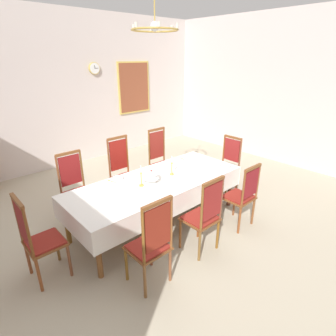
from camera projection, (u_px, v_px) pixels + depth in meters
The scene contains 24 objects.
ground at pixel (152, 219), 4.66m from camera, with size 8.20×6.65×0.04m, color #B5AB92.
back_wall at pixel (57, 92), 6.28m from camera, with size 8.20×0.08×3.54m, color beige.
right_wall at pixel (284, 91), 6.56m from camera, with size 0.08×6.65×3.54m, color beige.
dining_table at pixel (157, 184), 4.28m from camera, with size 2.83×1.11×0.75m.
tablecloth at pixel (157, 184), 4.28m from camera, with size 2.85×1.13×0.33m.
chair_south_a at pixel (151, 243), 3.09m from camera, with size 0.44×0.42×1.17m.
chair_north_a at pixel (76, 187), 4.41m from camera, with size 0.44×0.42×1.15m.
chair_south_b at pixel (204, 215), 3.66m from camera, with size 0.44×0.42×1.13m.
chair_north_b at pixel (123, 171), 4.96m from camera, with size 0.44×0.42×1.23m.
chair_south_c at pixel (242, 195), 4.23m from camera, with size 0.44×0.42×1.06m.
chair_north_c at pixel (161, 159), 5.53m from camera, with size 0.44×0.42×1.22m.
chair_head_west at pixel (38, 238), 3.18m from camera, with size 0.42×0.44×1.14m.
chair_head_east at pixel (227, 163), 5.45m from camera, with size 0.42×0.44×1.09m.
soup_tureen at pixel (152, 176), 4.14m from camera, with size 0.24×0.24×0.20m.
candlestick_west at pixel (141, 178), 4.01m from camera, with size 0.07×0.07×0.32m.
candlestick_east at pixel (172, 167), 4.39m from camera, with size 0.07×0.07×0.32m.
bowl_near_left at pixel (178, 159), 5.07m from camera, with size 0.15×0.15×0.03m.
bowl_near_right at pixel (118, 178), 4.27m from camera, with size 0.19×0.19×0.04m.
bowl_far_left at pixel (225, 167), 4.67m from camera, with size 0.19×0.19×0.05m.
spoon_primary at pixel (181, 158), 5.17m from camera, with size 0.06×0.17×0.01m.
spoon_secondary at pixel (110, 181), 4.21m from camera, with size 0.06×0.17×0.01m.
mounted_clock at pixel (94, 68), 6.64m from camera, with size 0.28×0.06×0.28m.
framed_painting at pixel (134, 88), 7.57m from camera, with size 1.01×0.05×1.36m.
chandelier at pixel (155, 29), 3.45m from camera, with size 0.62×0.61×0.66m.
Camera 1 is at (-2.48, -3.13, 2.54)m, focal length 29.32 mm.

